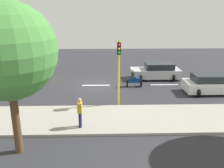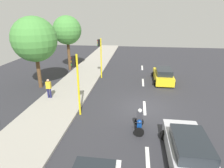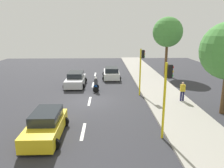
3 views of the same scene
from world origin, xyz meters
The scene contains 14 objects.
ground_plane centered at (0.00, 0.00, -0.05)m, with size 40.00×60.00×0.10m, color #2D2D33.
sidewalk centered at (7.00, 0.00, 0.07)m, with size 4.00×60.00×0.15m, color #9E998E.
lane_stripe_far_north centered at (0.00, -12.00, 0.01)m, with size 0.20×2.40×0.01m, color white.
lane_stripe_north centered at (0.00, -6.00, 0.01)m, with size 0.20×2.40×0.01m, color white.
lane_stripe_mid centered at (0.00, 0.00, 0.01)m, with size 0.20×2.40×0.01m, color white.
lane_stripe_south centered at (0.00, 6.00, 0.01)m, with size 0.20×2.40×0.01m, color white.
car_yellow_cab centered at (-2.13, -6.57, 0.71)m, with size 2.25×4.40×1.52m.
car_silver centered at (-1.94, 5.62, 0.71)m, with size 2.35×4.58×1.52m.
motorcycle centered at (0.45, 3.24, 0.64)m, with size 0.60×1.30×1.53m.
pedestrian_near_signal centered at (8.13, -0.59, 1.06)m, with size 0.40×0.24×1.69m.
traffic_light_corner centered at (4.85, 1.70, 2.93)m, with size 0.49×0.24×4.50m.
traffic_light_midblock centered at (4.85, -6.98, 2.93)m, with size 0.49×0.24×4.50m.
street_tree_south centered at (9.53, -9.89, 5.03)m, with size 3.52×3.52×6.83m.
street_tree_center centered at (10.31, -3.25, 4.74)m, with size 4.19×4.19×6.85m.
Camera 2 is at (0.78, 13.85, 7.03)m, focal length 30.87 mm.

